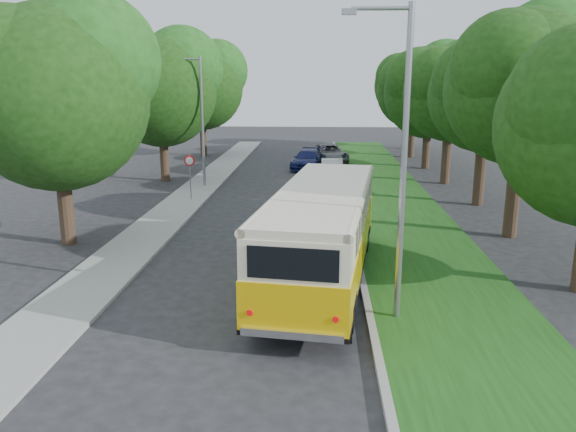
# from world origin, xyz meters

# --- Properties ---
(ground) EXTENTS (120.00, 120.00, 0.00)m
(ground) POSITION_xyz_m (0.00, 0.00, 0.00)
(ground) COLOR #242426
(ground) RESTS_ON ground
(curb) EXTENTS (0.20, 70.00, 0.15)m
(curb) POSITION_xyz_m (3.60, 5.00, 0.07)
(curb) COLOR gray
(curb) RESTS_ON ground
(grass_verge) EXTENTS (4.50, 70.00, 0.13)m
(grass_verge) POSITION_xyz_m (5.95, 5.00, 0.07)
(grass_verge) COLOR #1D4712
(grass_verge) RESTS_ON ground
(sidewalk) EXTENTS (2.20, 70.00, 0.12)m
(sidewalk) POSITION_xyz_m (-4.80, 5.00, 0.06)
(sidewalk) COLOR gray
(sidewalk) RESTS_ON ground
(treeline) EXTENTS (24.27, 41.91, 9.46)m
(treeline) POSITION_xyz_m (3.15, 17.99, 5.93)
(treeline) COLOR #332319
(treeline) RESTS_ON ground
(lamppost_near) EXTENTS (1.71, 0.16, 8.00)m
(lamppost_near) POSITION_xyz_m (4.21, -2.50, 4.37)
(lamppost_near) COLOR gray
(lamppost_near) RESTS_ON ground
(lamppost_far) EXTENTS (1.71, 0.16, 7.50)m
(lamppost_far) POSITION_xyz_m (-4.70, 16.00, 4.12)
(lamppost_far) COLOR gray
(lamppost_far) RESTS_ON ground
(warning_sign) EXTENTS (0.56, 0.10, 2.50)m
(warning_sign) POSITION_xyz_m (-4.50, 11.98, 1.71)
(warning_sign) COLOR gray
(warning_sign) RESTS_ON ground
(vintage_bus) EXTENTS (4.02, 10.65, 3.09)m
(vintage_bus) POSITION_xyz_m (2.32, 0.25, 1.54)
(vintage_bus) COLOR #EDBB07
(vintage_bus) RESTS_ON ground
(car_silver) EXTENTS (2.42, 4.62, 1.50)m
(car_silver) POSITION_xyz_m (2.55, 12.17, 0.75)
(car_silver) COLOR #B4B3B8
(car_silver) RESTS_ON ground
(car_white) EXTENTS (1.39, 3.88, 1.27)m
(car_white) POSITION_xyz_m (3.00, 19.01, 0.64)
(car_white) COLOR silver
(car_white) RESTS_ON ground
(car_blue) EXTENTS (2.60, 4.85, 1.33)m
(car_blue) POSITION_xyz_m (1.35, 23.33, 0.67)
(car_blue) COLOR #11184E
(car_blue) RESTS_ON ground
(car_grey) EXTENTS (3.19, 5.39, 1.41)m
(car_grey) POSITION_xyz_m (2.94, 26.51, 0.70)
(car_grey) COLOR #5A5E62
(car_grey) RESTS_ON ground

